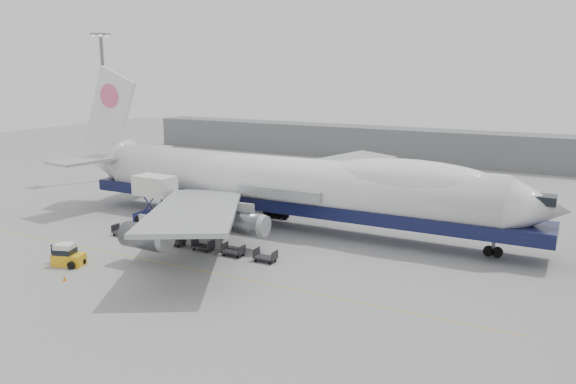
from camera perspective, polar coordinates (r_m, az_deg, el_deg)
The scene contains 15 objects.
ground at distance 61.28m, azimuth -5.61°, elevation -6.21°, with size 260.00×260.00×0.00m, color gray.
apron_line at distance 56.66m, azimuth -8.97°, elevation -7.87°, with size 60.00×0.15×0.01m, color gold.
hangar at distance 126.65m, azimuth 8.17°, elevation 5.01°, with size 110.00×8.00×7.00m, color slate.
floodlight_mast at distance 103.79m, azimuth -18.10°, elevation 8.90°, with size 2.40×2.40×25.43m.
airliner at distance 69.50m, azimuth 0.19°, elevation 0.88°, with size 67.00×55.30×19.98m.
catering_truck at distance 73.64m, azimuth -13.32°, elevation -0.51°, with size 5.71×4.06×6.24m.
baggage_tug at distance 61.34m, azimuth -21.52°, elevation -6.04°, with size 3.43×2.52×2.24m.
ground_worker at distance 62.64m, azimuth -22.76°, elevation -5.79°, with size 0.71×0.47×1.96m, color black.
traffic_cone at distance 57.32m, azimuth -21.76°, elevation -8.14°, with size 0.36×0.36×0.53m.
dolly_0 at distance 69.86m, azimuth -16.47°, elevation -3.88°, with size 2.30×1.35×1.30m.
dolly_1 at distance 67.24m, azimuth -14.05°, elevation -4.36°, with size 2.30×1.35×1.30m.
dolly_2 at distance 64.76m, azimuth -11.44°, elevation -4.88°, with size 2.30×1.35×1.30m.
dolly_3 at distance 62.42m, azimuth -8.61°, elevation -5.43°, with size 2.30×1.35×1.30m.
dolly_4 at distance 60.25m, azimuth -5.57°, elevation -6.00°, with size 2.30×1.35×1.30m.
dolly_5 at distance 58.27m, azimuth -2.31°, elevation -6.60°, with size 2.30×1.35×1.30m.
Camera 1 is at (32.27, -48.31, 19.47)m, focal length 35.00 mm.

